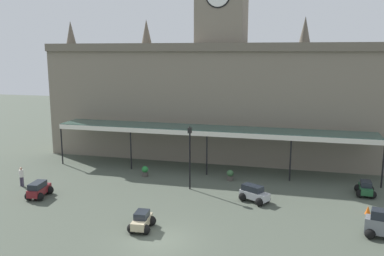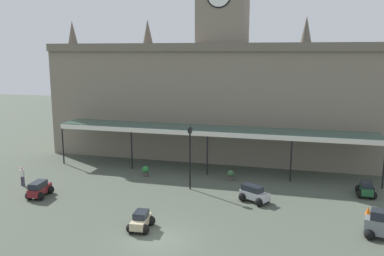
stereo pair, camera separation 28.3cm
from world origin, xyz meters
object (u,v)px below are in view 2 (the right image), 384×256
at_px(car_silver_estate, 254,195).
at_px(car_maroon_estate, 39,190).
at_px(car_beige_sedan, 141,222).
at_px(planter_near_kerb, 231,175).
at_px(victorian_lamppost, 190,151).
at_px(car_green_sedan, 366,190).
at_px(pedestrian_crossing_forecourt, 22,175).
at_px(traffic_cone, 368,211).
at_px(planter_by_canopy, 146,171).

relative_size(car_silver_estate, car_maroon_estate, 1.05).
relative_size(car_beige_sedan, planter_near_kerb, 2.19).
bearing_deg(victorian_lamppost, car_beige_sedan, -97.16).
xyz_separation_m(car_green_sedan, pedestrian_crossing_forecourt, (-27.88, -4.80, 0.41)).
bearing_deg(traffic_cone, pedestrian_crossing_forecourt, -178.35).
xyz_separation_m(car_beige_sedan, planter_by_canopy, (-3.81, 10.64, -0.01)).
distance_m(car_maroon_estate, traffic_cone, 24.61).
bearing_deg(traffic_cone, car_green_sedan, 84.02).
distance_m(car_beige_sedan, car_maroon_estate, 10.54).
distance_m(car_green_sedan, victorian_lamppost, 14.30).
height_order(car_green_sedan, planter_near_kerb, car_green_sedan).
height_order(victorian_lamppost, traffic_cone, victorian_lamppost).
distance_m(car_beige_sedan, planter_near_kerb, 12.02).
bearing_deg(planter_near_kerb, car_beige_sedan, -109.10).
bearing_deg(pedestrian_crossing_forecourt, car_maroon_estate, -33.00).
relative_size(car_beige_sedan, planter_by_canopy, 2.19).
distance_m(car_beige_sedan, planter_by_canopy, 11.30).
xyz_separation_m(car_silver_estate, car_beige_sedan, (-6.50, -6.67, -0.06)).
distance_m(car_green_sedan, planter_by_canopy, 18.75).
distance_m(car_silver_estate, car_beige_sedan, 9.32).
bearing_deg(pedestrian_crossing_forecourt, car_silver_estate, 3.57).
height_order(car_beige_sedan, victorian_lamppost, victorian_lamppost).
relative_size(car_beige_sedan, victorian_lamppost, 0.40).
bearing_deg(victorian_lamppost, planter_near_kerb, 46.82).
bearing_deg(traffic_cone, car_beige_sedan, -156.71).
relative_size(car_green_sedan, traffic_cone, 3.44).
bearing_deg(car_silver_estate, planter_by_canopy, 158.95).
relative_size(car_beige_sedan, traffic_cone, 3.49).
xyz_separation_m(car_maroon_estate, traffic_cone, (24.46, 2.74, -0.26)).
relative_size(car_green_sedan, planter_near_kerb, 2.16).
distance_m(car_silver_estate, planter_by_canopy, 11.05).
xyz_separation_m(car_green_sedan, planter_near_kerb, (-11.00, 1.11, -0.01)).
xyz_separation_m(car_maroon_estate, pedestrian_crossing_forecourt, (-3.00, 1.95, 0.34)).
bearing_deg(planter_by_canopy, car_maroon_estate, -130.68).
bearing_deg(car_maroon_estate, traffic_cone, 6.39).
bearing_deg(traffic_cone, victorian_lamppost, 171.43).
bearing_deg(car_silver_estate, car_beige_sedan, -134.27).
distance_m(pedestrian_crossing_forecourt, victorian_lamppost, 14.46).
relative_size(victorian_lamppost, planter_by_canopy, 5.54).
distance_m(victorian_lamppost, traffic_cone, 13.95).
bearing_deg(car_maroon_estate, car_green_sedan, 15.18).
bearing_deg(car_beige_sedan, car_green_sedan, 34.48).
height_order(car_beige_sedan, pedestrian_crossing_forecourt, pedestrian_crossing_forecourt).
distance_m(victorian_lamppost, planter_by_canopy, 6.08).
xyz_separation_m(car_maroon_estate, victorian_lamppost, (10.98, 4.77, 2.71)).
xyz_separation_m(car_beige_sedan, victorian_lamppost, (1.04, 8.28, 2.77)).
xyz_separation_m(car_beige_sedan, pedestrian_crossing_forecourt, (-12.95, 5.46, 0.41)).
xyz_separation_m(pedestrian_crossing_forecourt, planter_near_kerb, (16.88, 5.90, -0.42)).
distance_m(pedestrian_crossing_forecourt, planter_by_canopy, 10.51).
bearing_deg(car_maroon_estate, pedestrian_crossing_forecourt, 147.00).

